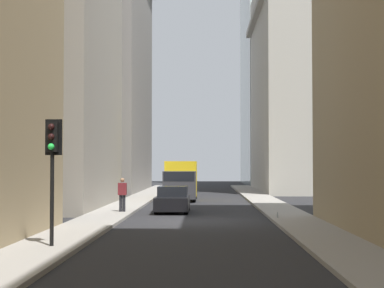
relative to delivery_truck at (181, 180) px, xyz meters
The scene contains 10 objects.
ground_plane 16.54m from the delivery_truck, behind, with size 135.00×135.00×0.00m, color #262628.
sidewalk_right 16.77m from the delivery_truck, 169.31° to the left, with size 90.00×2.20×0.14m, color gray.
sidewalk_left 17.50m from the delivery_truck, 160.24° to the right, with size 90.00×2.20×0.14m, color gray.
building_left_far 21.53m from the delivery_truck, 37.82° to the right, with size 19.63×10.50×20.92m.
building_right_far 19.91m from the delivery_truck, 33.21° to the left, with size 18.67×10.50×24.30m.
delivery_truck is the anchor object (origin of this frame).
sedan_black 11.11m from the delivery_truck, behind, with size 4.30×1.78×1.42m.
traffic_light_foreground 26.16m from the delivery_truck, behind, with size 0.43×0.52×3.85m.
pedestrian 12.78m from the delivery_truck, 168.41° to the left, with size 0.26×0.44×1.76m.
discarded_bottle 16.83m from the delivery_truck, 162.21° to the right, with size 0.07×0.07×0.27m.
Camera 1 is at (-27.89, -0.38, 2.59)m, focal length 56.91 mm.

